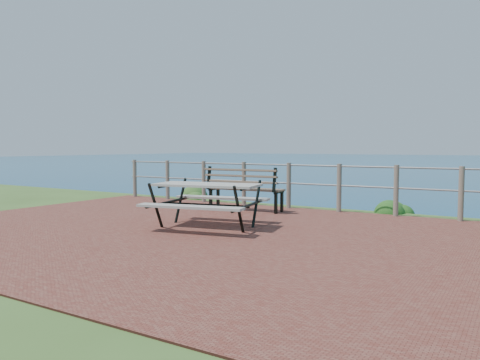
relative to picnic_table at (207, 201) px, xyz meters
The scene contains 6 objects.
ground 0.64m from the picnic_table, 75.03° to the right, with size 10.00×7.00×0.12m, color brown.
safety_railing 2.94m from the picnic_table, 87.85° to the left, with size 9.40×0.10×1.00m.
picnic_table is the anchor object (origin of this frame).
park_bench 2.18m from the picnic_table, 103.53° to the left, with size 1.68×0.52×0.94m.
shrub_lip_west 4.67m from the picnic_table, 128.79° to the left, with size 0.79×0.79×0.54m, color #2E5A22.
shrub_lip_east 4.34m from the picnic_table, 58.39° to the left, with size 0.70×0.70×0.41m, color #1B4816.
Camera 1 is at (4.42, -5.95, 1.37)m, focal length 35.00 mm.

